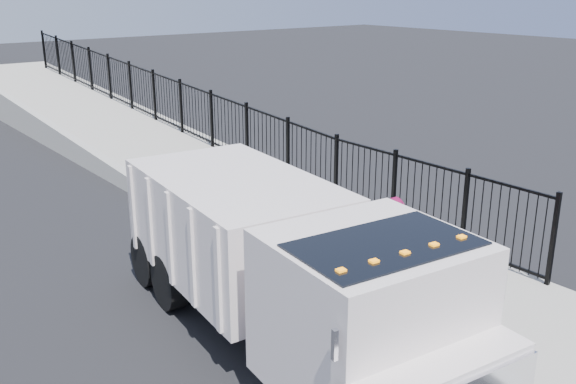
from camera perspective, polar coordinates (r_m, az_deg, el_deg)
ground at (r=11.88m, az=4.48°, el=-10.04°), size 120.00×120.00×0.00m
sidewalk at (r=12.05m, az=18.00°, el=-10.19°), size 3.55×12.00×0.12m
curb at (r=10.66m, az=11.98°, el=-13.46°), size 0.30×12.00×0.16m
ramp at (r=26.01m, az=-16.39°, el=4.92°), size 3.95×24.06×3.19m
iron_fence at (r=22.87m, az=-9.41°, el=5.99°), size 0.10×28.00×1.80m
truck at (r=9.87m, az=0.02°, el=-6.45°), size 3.30×7.94×2.64m
worker at (r=11.88m, az=9.33°, el=-4.64°), size 0.60×0.77×1.85m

